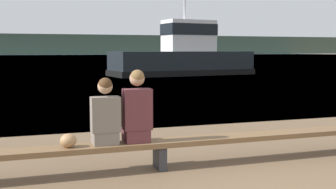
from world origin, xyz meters
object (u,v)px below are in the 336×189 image
person_right (137,110)px  shopping_bag (68,141)px  tugboat_red (184,58)px  bench_main (160,145)px  person_left (105,116)px

person_right → shopping_bag: bearing=-178.7°
shopping_bag → tugboat_red: bearing=65.7°
bench_main → shopping_bag: size_ratio=35.73×
tugboat_red → shopping_bag: bearing=147.5°
shopping_bag → tugboat_red: (10.05, 22.23, 0.69)m
person_right → tugboat_red: bearing=67.8°
person_left → bench_main: bearing=-0.4°
bench_main → shopping_bag: 1.34m
person_left → shopping_bag: 0.61m
person_right → shopping_bag: size_ratio=4.68×
bench_main → tugboat_red: bearing=68.6°
bench_main → person_right: size_ratio=7.63×
shopping_bag → tugboat_red: 24.41m
bench_main → person_right: (-0.34, 0.00, 0.54)m
person_left → person_right: person_right is taller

